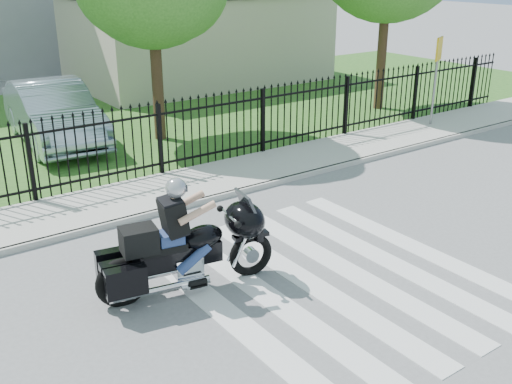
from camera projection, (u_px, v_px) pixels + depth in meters
ground at (330, 277)px, 9.88m from camera, size 120.00×120.00×0.00m
crosswalk at (330, 277)px, 9.88m from camera, size 5.00×5.50×0.01m
sidewalk at (182, 187)px, 13.64m from camera, size 40.00×2.00×0.12m
curb at (205, 200)px, 12.89m from camera, size 40.00×0.12×0.12m
grass_strip at (75, 125)px, 18.97m from camera, size 40.00×12.00×0.02m
iron_fence at (160, 141)px, 14.10m from camera, size 26.00×0.04×1.80m
building_low at (199, 40)px, 25.17m from camera, size 10.00×6.00×3.50m
motorcycle_rider at (183, 245)px, 9.23m from camera, size 2.91×1.27×1.93m
parked_car at (54, 113)px, 16.77m from camera, size 2.21×5.35×1.72m
traffic_sign at (437, 63)px, 17.95m from camera, size 0.54×0.28×2.64m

